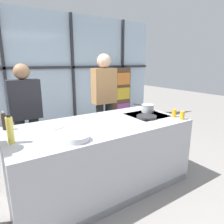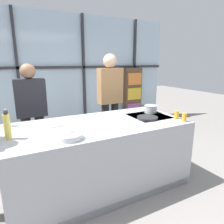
{
  "view_description": "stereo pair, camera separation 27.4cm",
  "coord_description": "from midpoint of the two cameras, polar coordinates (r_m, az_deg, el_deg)",
  "views": [
    {
      "loc": [
        -1.22,
        -2.12,
        1.66
      ],
      "look_at": [
        0.24,
        0.1,
        1.0
      ],
      "focal_mm": 32.0,
      "sensor_mm": 36.0,
      "label": 1
    },
    {
      "loc": [
        -0.98,
        -2.26,
        1.66
      ],
      "look_at": [
        0.24,
        0.1,
        1.0
      ],
      "focal_mm": 32.0,
      "sensor_mm": 36.0,
      "label": 2
    }
  ],
  "objects": [
    {
      "name": "oil_bottle",
      "position": [
        2.21,
        -24.71,
        -3.85
      ],
      "size": [
        0.07,
        0.07,
        0.29
      ],
      "color": "#E0CC4C",
      "rests_on": "demo_island"
    },
    {
      "name": "ground_plane",
      "position": [
        2.96,
        -0.64,
        -20.08
      ],
      "size": [
        18.0,
        18.0,
        0.0
      ],
      "primitive_type": "plane",
      "color": "gray"
    },
    {
      "name": "pepper_grinder",
      "position": [
        2.68,
        -25.44,
        -1.63
      ],
      "size": [
        0.05,
        0.05,
        0.22
      ],
      "color": "#332319",
      "rests_on": "demo_island"
    },
    {
      "name": "bookshelf",
      "position": [
        5.84,
        7.28,
        5.02
      ],
      "size": [
        0.52,
        0.19,
        1.51
      ],
      "color": "brown",
      "rests_on": "ground_plane"
    },
    {
      "name": "saucepan",
      "position": [
        3.16,
        13.42,
        0.85
      ],
      "size": [
        0.2,
        0.35,
        0.12
      ],
      "color": "silver",
      "rests_on": "demo_island"
    },
    {
      "name": "frying_pan",
      "position": [
        2.83,
        12.9,
        -1.6
      ],
      "size": [
        0.48,
        0.33,
        0.04
      ],
      "color": "#232326",
      "rests_on": "demo_island"
    },
    {
      "name": "spectator_far_left",
      "position": [
        3.36,
        -19.87,
        0.56
      ],
      "size": [
        0.46,
        0.23,
        1.64
      ],
      "rotation": [
        0.0,
        0.0,
        3.14
      ],
      "color": "black",
      "rests_on": "ground_plane"
    },
    {
      "name": "back_window_wall",
      "position": [
        5.05,
        -15.02,
        10.67
      ],
      "size": [
        6.4,
        0.1,
        2.8
      ],
      "color": "silver",
      "rests_on": "ground_plane"
    },
    {
      "name": "spectator_center_left",
      "position": [
        3.77,
        1.53,
        4.54
      ],
      "size": [
        0.45,
        0.25,
        1.81
      ],
      "rotation": [
        0.0,
        0.0,
        3.14
      ],
      "color": "black",
      "rests_on": "ground_plane"
    },
    {
      "name": "mixing_bowl",
      "position": [
        2.07,
        -8.35,
        -6.9
      ],
      "size": [
        0.26,
        0.26,
        0.06
      ],
      "color": "silver",
      "rests_on": "demo_island"
    },
    {
      "name": "demo_island",
      "position": [
        2.73,
        -0.62,
        -12.3
      ],
      "size": [
        2.28,
        1.08,
        0.9
      ],
      "color": "#A8AAB2",
      "rests_on": "ground_plane"
    },
    {
      "name": "white_plate",
      "position": [
        2.56,
        -13.62,
        -3.57
      ],
      "size": [
        0.24,
        0.24,
        0.01
      ],
      "primitive_type": "cylinder",
      "color": "white",
      "rests_on": "demo_island"
    },
    {
      "name": "juice_glass_far",
      "position": [
        2.94,
        20.51,
        -0.8
      ],
      "size": [
        0.06,
        0.06,
        0.11
      ],
      "primitive_type": "cylinder",
      "color": "orange",
      "rests_on": "demo_island"
    },
    {
      "name": "juice_glass_near",
      "position": [
        2.86,
        22.56,
        -1.43
      ],
      "size": [
        0.06,
        0.06,
        0.11
      ],
      "primitive_type": "cylinder",
      "color": "orange",
      "rests_on": "demo_island"
    }
  ]
}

